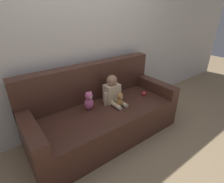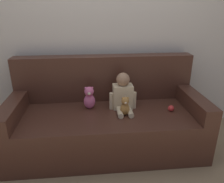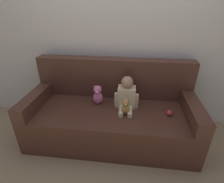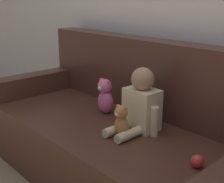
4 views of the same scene
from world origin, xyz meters
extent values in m
plane|color=#9E8460|center=(0.00, 0.00, 0.00)|extent=(12.00, 12.00, 0.00)
cube|color=silver|center=(0.00, 0.54, 1.30)|extent=(8.00, 0.05, 2.60)
cube|color=#47281E|center=(0.00, 0.00, 0.23)|extent=(2.09, 0.90, 0.46)
cube|color=#47281E|center=(0.00, 0.36, 0.72)|extent=(2.09, 0.18, 0.54)
cube|color=#47281E|center=(-0.97, 0.00, 0.54)|extent=(0.16, 0.90, 0.17)
cube|color=#47281E|center=(0.97, 0.00, 0.54)|extent=(0.16, 0.90, 0.17)
cube|color=beige|center=(0.19, 0.08, 0.59)|extent=(0.22, 0.15, 0.27)
sphere|color=#A37A5B|center=(0.19, 0.08, 0.79)|extent=(0.15, 0.15, 0.15)
cylinder|color=beige|center=(0.13, -0.09, 0.48)|extent=(0.06, 0.19, 0.06)
cylinder|color=beige|center=(0.24, -0.09, 0.48)|extent=(0.06, 0.19, 0.06)
cylinder|color=beige|center=(0.06, 0.06, 0.55)|extent=(0.05, 0.05, 0.19)
cylinder|color=beige|center=(0.31, 0.06, 0.55)|extent=(0.05, 0.05, 0.19)
ellipsoid|color=#AD7A3D|center=(0.19, -0.10, 0.52)|extent=(0.10, 0.08, 0.13)
sphere|color=#AD7A3D|center=(0.19, -0.10, 0.62)|extent=(0.08, 0.08, 0.08)
sphere|color=#AD7A3D|center=(0.16, -0.10, 0.65)|extent=(0.02, 0.02, 0.02)
sphere|color=#AD7A3D|center=(0.21, -0.10, 0.65)|extent=(0.02, 0.02, 0.02)
sphere|color=beige|center=(0.19, -0.14, 0.61)|extent=(0.03, 0.03, 0.03)
ellipsoid|color=#DB6699|center=(-0.18, 0.10, 0.54)|extent=(0.13, 0.10, 0.17)
sphere|color=#DB6699|center=(-0.18, 0.09, 0.66)|extent=(0.10, 0.10, 0.10)
sphere|color=#DB6699|center=(-0.22, 0.09, 0.70)|extent=(0.03, 0.03, 0.03)
sphere|color=#DB6699|center=(-0.15, 0.09, 0.70)|extent=(0.03, 0.03, 0.03)
sphere|color=beige|center=(-0.18, 0.05, 0.66)|extent=(0.04, 0.04, 0.04)
sphere|color=red|center=(0.70, -0.06, 0.49)|extent=(0.07, 0.07, 0.07)
camera|label=1|loc=(-1.15, -1.71, 1.71)|focal=28.00mm
camera|label=2|loc=(-0.15, -2.14, 1.54)|focal=35.00mm
camera|label=3|loc=(0.24, -1.84, 1.66)|focal=28.00mm
camera|label=4|loc=(1.44, -1.33, 1.30)|focal=50.00mm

